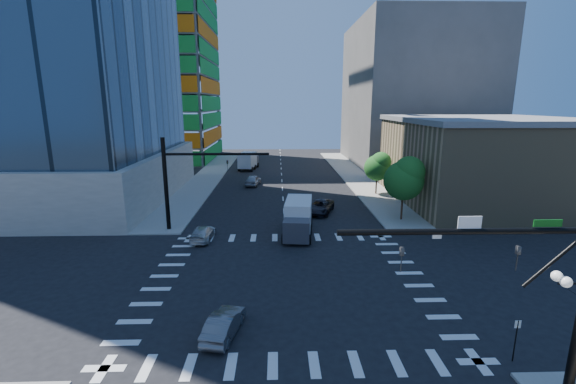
{
  "coord_description": "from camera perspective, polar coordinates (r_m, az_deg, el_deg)",
  "views": [
    {
      "loc": [
        -0.71,
        -25.11,
        12.28
      ],
      "look_at": [
        0.21,
        8.0,
        4.61
      ],
      "focal_mm": 24.0,
      "sensor_mm": 36.0,
      "label": 1
    }
  ],
  "objects": [
    {
      "name": "ground",
      "position": [
        27.96,
        0.03,
        -13.01
      ],
      "size": [
        160.0,
        160.0,
        0.0
      ],
      "primitive_type": "plane",
      "color": "black",
      "rests_on": "ground"
    },
    {
      "name": "bg_building_ne",
      "position": [
        84.79,
        18.0,
        13.58
      ],
      "size": [
        24.0,
        30.0,
        28.0
      ],
      "primitive_type": "cube",
      "color": "#5A5651",
      "rests_on": "ground"
    },
    {
      "name": "commercial_building",
      "position": [
        54.12,
        26.87,
        4.23
      ],
      "size": [
        20.5,
        22.5,
        10.6
      ],
      "color": "#927C55",
      "rests_on": "ground"
    },
    {
      "name": "construction_building",
      "position": [
        91.87,
        -19.71,
        20.03
      ],
      "size": [
        25.16,
        34.5,
        70.6
      ],
      "color": "slate",
      "rests_on": "ground"
    },
    {
      "name": "box_truck_far",
      "position": [
        73.51,
        -5.82,
        4.5
      ],
      "size": [
        3.71,
        6.65,
        3.3
      ],
      "rotation": [
        0.0,
        0.0,
        2.97
      ],
      "color": "black",
      "rests_on": "ground"
    },
    {
      "name": "no_parking_sign",
      "position": [
        22.55,
        30.71,
        -17.85
      ],
      "size": [
        0.3,
        0.06,
        2.2
      ],
      "color": "black",
      "rests_on": "ground"
    },
    {
      "name": "signal_mast_se",
      "position": [
        19.13,
        35.73,
        -11.89
      ],
      "size": [
        10.51,
        2.48,
        9.0
      ],
      "color": "black",
      "rests_on": "sidewalk_se"
    },
    {
      "name": "sidewalk_nw",
      "position": [
        67.28,
        -11.67,
        2.31
      ],
      "size": [
        5.0,
        60.0,
        0.15
      ],
      "primitive_type": "cube",
      "color": "gray",
      "rests_on": "ground"
    },
    {
      "name": "car_nb_far",
      "position": [
        44.13,
        4.81,
        -2.18
      ],
      "size": [
        3.98,
        5.76,
        1.46
      ],
      "primitive_type": "imported",
      "rotation": [
        0.0,
        0.0,
        -0.32
      ],
      "color": "black",
      "rests_on": "ground"
    },
    {
      "name": "signal_mast_nw",
      "position": [
        38.37,
        -15.58,
        2.37
      ],
      "size": [
        10.2,
        0.4,
        9.0
      ],
      "color": "black",
      "rests_on": "sidewalk_nw"
    },
    {
      "name": "box_truck_near",
      "position": [
        36.41,
        1.48,
        -4.31
      ],
      "size": [
        3.27,
        6.4,
        3.23
      ],
      "rotation": [
        0.0,
        0.0,
        -0.11
      ],
      "color": "black",
      "rests_on": "ground"
    },
    {
      "name": "road_markings",
      "position": [
        27.96,
        0.03,
        -13.0
      ],
      "size": [
        20.0,
        20.0,
        0.01
      ],
      "primitive_type": "cube",
      "color": "silver",
      "rests_on": "ground"
    },
    {
      "name": "sidewalk_ne",
      "position": [
        67.55,
        9.72,
        2.44
      ],
      "size": [
        5.0,
        60.0,
        0.15
      ],
      "primitive_type": "cube",
      "color": "gray",
      "rests_on": "ground"
    },
    {
      "name": "car_sb_cross",
      "position": [
        22.23,
        -9.47,
        -18.73
      ],
      "size": [
        2.13,
        4.08,
        1.28
      ],
      "primitive_type": "imported",
      "rotation": [
        0.0,
        0.0,
        2.93
      ],
      "color": "#56575B",
      "rests_on": "ground"
    },
    {
      "name": "tree_south",
      "position": [
        41.92,
        17.0,
        2.03
      ],
      "size": [
        4.16,
        4.16,
        6.82
      ],
      "color": "#382316",
      "rests_on": "sidewalk_ne"
    },
    {
      "name": "car_sb_mid",
      "position": [
        58.99,
        -5.19,
        1.76
      ],
      "size": [
        2.55,
        4.93,
        1.6
      ],
      "primitive_type": "imported",
      "rotation": [
        0.0,
        0.0,
        3.0
      ],
      "color": "#95969C",
      "rests_on": "ground"
    },
    {
      "name": "car_sb_near",
      "position": [
        36.39,
        -12.5,
        -5.96
      ],
      "size": [
        1.97,
        4.42,
        1.26
      ],
      "primitive_type": "imported",
      "rotation": [
        0.0,
        0.0,
        3.09
      ],
      "color": "silver",
      "rests_on": "ground"
    },
    {
      "name": "tree_north",
      "position": [
        53.45,
        13.24,
        3.76
      ],
      "size": [
        3.54,
        3.52,
        5.78
      ],
      "color": "#382316",
      "rests_on": "sidewalk_ne"
    }
  ]
}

